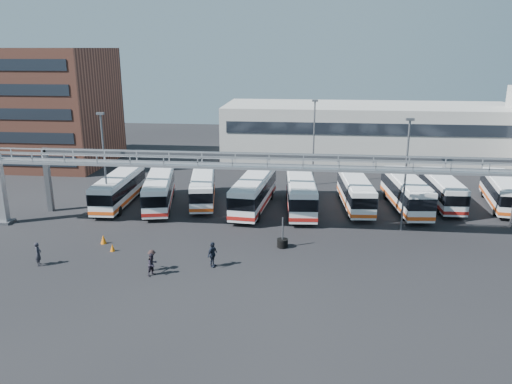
# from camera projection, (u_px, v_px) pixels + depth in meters

# --- Properties ---
(ground) EXTENTS (140.00, 140.00, 0.00)m
(ground) POSITION_uv_depth(u_px,v_px,m) (262.00, 255.00, 39.96)
(ground) COLOR black
(ground) RESTS_ON ground
(gantry) EXTENTS (51.40, 5.15, 7.10)m
(gantry) POSITION_uv_depth(u_px,v_px,m) (269.00, 171.00, 44.04)
(gantry) COLOR #96999E
(gantry) RESTS_ON ground
(apartment_building) EXTENTS (18.00, 15.00, 16.00)m
(apartment_building) POSITION_uv_depth(u_px,v_px,m) (42.00, 107.00, 69.90)
(apartment_building) COLOR brown
(apartment_building) RESTS_ON ground
(warehouse) EXTENTS (42.00, 14.00, 8.00)m
(warehouse) POSITION_uv_depth(u_px,v_px,m) (367.00, 132.00, 73.91)
(warehouse) COLOR #9E9E99
(warehouse) RESTS_ON ground
(light_pole_left) EXTENTS (0.70, 0.35, 10.21)m
(light_pole_left) POSITION_uv_depth(u_px,v_px,m) (104.00, 159.00, 47.66)
(light_pole_left) COLOR #4C4F54
(light_pole_left) RESTS_ON ground
(light_pole_mid) EXTENTS (0.70, 0.35, 10.21)m
(light_pole_mid) POSITION_uv_depth(u_px,v_px,m) (406.00, 169.00, 43.82)
(light_pole_mid) COLOR #4C4F54
(light_pole_mid) RESTS_ON ground
(light_pole_back) EXTENTS (0.70, 0.35, 10.21)m
(light_pole_back) POSITION_uv_depth(u_px,v_px,m) (314.00, 138.00, 58.97)
(light_pole_back) COLOR #4C4F54
(light_pole_back) RESTS_ON ground
(bus_1) EXTENTS (2.88, 10.90, 3.29)m
(bus_1) POSITION_uv_depth(u_px,v_px,m) (119.00, 188.00, 52.26)
(bus_1) COLOR white
(bus_1) RESTS_ON ground
(bus_2) EXTENTS (4.65, 11.08, 3.28)m
(bus_2) POSITION_uv_depth(u_px,v_px,m) (159.00, 190.00, 51.79)
(bus_2) COLOR white
(bus_2) RESTS_ON ground
(bus_3) EXTENTS (4.06, 10.44, 3.09)m
(bus_3) POSITION_uv_depth(u_px,v_px,m) (203.00, 187.00, 53.07)
(bus_3) COLOR white
(bus_3) RESTS_ON ground
(bus_4) EXTENTS (3.77, 11.71, 3.50)m
(bus_4) POSITION_uv_depth(u_px,v_px,m) (254.00, 191.00, 50.83)
(bus_4) COLOR white
(bus_4) RESTS_ON ground
(bus_5) EXTENTS (3.47, 11.67, 3.50)m
(bus_5) POSITION_uv_depth(u_px,v_px,m) (301.00, 192.00, 50.66)
(bus_5) COLOR white
(bus_5) RESTS_ON ground
(bus_6) EXTENTS (3.23, 10.71, 3.21)m
(bus_6) POSITION_uv_depth(u_px,v_px,m) (355.00, 191.00, 51.41)
(bus_6) COLOR white
(bus_6) RESTS_ON ground
(bus_7) EXTENTS (3.60, 11.42, 3.41)m
(bus_7) POSITION_uv_depth(u_px,v_px,m) (406.00, 192.00, 50.86)
(bus_7) COLOR white
(bus_7) RESTS_ON ground
(bus_8) EXTENTS (2.68, 10.29, 3.10)m
(bus_8) POSITION_uv_depth(u_px,v_px,m) (442.00, 189.00, 52.21)
(bus_8) COLOR white
(bus_8) RESTS_ON ground
(bus_9) EXTENTS (3.79, 10.55, 3.13)m
(bus_9) POSITION_uv_depth(u_px,v_px,m) (501.00, 191.00, 51.73)
(bus_9) COLOR white
(bus_9) RESTS_ON ground
(pedestrian_a) EXTENTS (0.62, 0.78, 1.87)m
(pedestrian_a) POSITION_uv_depth(u_px,v_px,m) (38.00, 254.00, 37.86)
(pedestrian_a) COLOR #212129
(pedestrian_a) RESTS_ON ground
(pedestrian_b) EXTENTS (0.99, 1.05, 1.70)m
(pedestrian_b) POSITION_uv_depth(u_px,v_px,m) (152.00, 264.00, 36.21)
(pedestrian_b) COLOR black
(pedestrian_b) RESTS_ON ground
(pedestrian_c) EXTENTS (0.97, 1.21, 1.63)m
(pedestrian_c) POSITION_uv_depth(u_px,v_px,m) (152.00, 260.00, 37.00)
(pedestrian_c) COLOR black
(pedestrian_c) RESTS_ON ground
(pedestrian_d) EXTENTS (0.89, 1.25, 1.97)m
(pedestrian_d) POSITION_uv_depth(u_px,v_px,m) (212.00, 255.00, 37.59)
(pedestrian_d) COLOR black
(pedestrian_d) RESTS_ON ground
(cone_left) EXTENTS (0.60, 0.60, 0.78)m
(cone_left) POSITION_uv_depth(u_px,v_px,m) (103.00, 239.00, 42.23)
(cone_left) COLOR orange
(cone_left) RESTS_ON ground
(cone_right) EXTENTS (0.48, 0.48, 0.62)m
(cone_right) POSITION_uv_depth(u_px,v_px,m) (112.00, 248.00, 40.66)
(cone_right) COLOR orange
(cone_right) RESTS_ON ground
(tire_stack) EXTENTS (0.91, 0.91, 2.60)m
(tire_stack) POSITION_uv_depth(u_px,v_px,m) (282.00, 242.00, 41.44)
(tire_stack) COLOR black
(tire_stack) RESTS_ON ground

